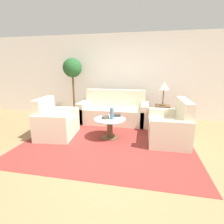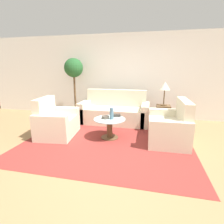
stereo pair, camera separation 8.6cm
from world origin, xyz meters
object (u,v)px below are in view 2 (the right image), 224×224
Objects in this scene: coffee_table at (110,126)px; book_stack at (116,115)px; potted_plant at (74,76)px; bowl at (105,117)px; loveseat at (171,128)px; sofa_main at (115,112)px; armchair at (55,123)px; vase at (112,113)px; table_lamp at (165,87)px.

book_stack is (0.10, 0.23, 0.19)m from coffee_table.
bowl is (1.40, -1.50, -0.83)m from potted_plant.
loveseat is 1.46m from bowl.
sofa_main reaches higher than loveseat.
armchair reaches higher than bowl.
loveseat reaches higher than book_stack.
sofa_main is at bearing 87.25° from book_stack.
potted_plant is at bearing 0.85° from armchair.
bowl is at bearing 178.09° from coffee_table.
loveseat is at bearing -25.70° from potted_plant.
vase reaches higher than coffee_table.
table_lamp is (-0.11, 1.08, 0.77)m from loveseat.
potted_plant reaches higher than sofa_main.
vase is (-1.29, -0.15, 0.28)m from loveseat.
loveseat is 1.71× the size of coffee_table.
loveseat is 1.25m from book_stack.
table_lamp is 0.34× the size of potted_plant.
potted_plant is at bearing 133.01° from bowl.
vase is at bearing -4.81° from bowl.
sofa_main is at bearing -11.50° from potted_plant.
sofa_main reaches higher than bowl.
potted_plant is at bearing -116.86° from loveseat.
table_lamp reaches higher than loveseat.
potted_plant is at bearing 135.67° from vase.
armchair is 1.92m from potted_plant.
potted_plant reaches higher than vase.
bowl is (0.05, -1.22, 0.19)m from sofa_main.
book_stack is at bearing -95.65° from loveseat.
loveseat is 1.33m from table_lamp.
book_stack is (-1.24, 0.10, 0.18)m from loveseat.
potted_plant reaches higher than armchair.
book_stack is at bearing -38.41° from potted_plant.
loveseat is 5.20× the size of book_stack.
vase is at bearing -84.66° from loveseat.
sofa_main is 2.79× the size of coffee_table.
potted_plant reaches higher than book_stack.
loveseat is at bearing 5.33° from bowl.
vase is at bearing -81.08° from sofa_main.
bowl is (-1.44, -0.13, 0.19)m from loveseat.
sofa_main is 1.24m from bowl.
coffee_table is 0.29m from vase.
book_stack is at bearing 77.95° from vase.
coffee_table is 0.38× the size of potted_plant.
sofa_main is 1.04m from book_stack.
bowl is 0.31m from book_stack.
armchair is 1.30m from coffee_table.
coffee_table is (0.14, -1.23, -0.01)m from sofa_main.
sofa_main reaches higher than book_stack.
loveseat reaches higher than bowl.
bowl reaches higher than book_stack.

